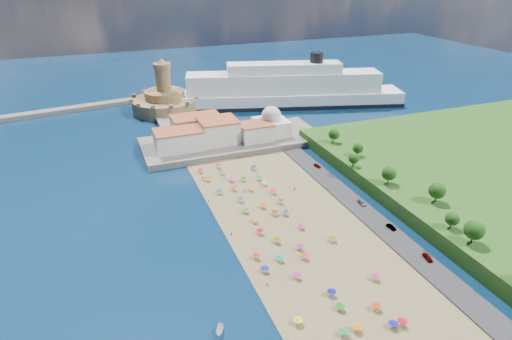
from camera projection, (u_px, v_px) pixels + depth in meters
name	position (u px, v px, depth m)	size (l,w,h in m)	color
ground	(271.00, 221.00, 151.83)	(700.00, 700.00, 0.00)	#071938
terrace	(233.00, 141.00, 215.69)	(90.00, 36.00, 3.00)	#59544C
jetty	(176.00, 125.00, 238.09)	(18.00, 70.00, 2.40)	#59544C
waterfront_buildings	(207.00, 132.00, 209.23)	(57.00, 29.00, 11.00)	silver
domed_building	(271.00, 123.00, 217.21)	(16.00, 16.00, 15.00)	silver
fortress	(165.00, 101.00, 260.88)	(40.00, 40.00, 32.40)	#A28251
cruise_ship	(284.00, 91.00, 269.92)	(152.17, 62.93, 33.17)	black
beach_parasols	(279.00, 229.00, 143.25)	(31.87, 117.95, 2.20)	gray
beachgoers	(254.00, 206.00, 159.10)	(35.93, 94.90, 1.89)	tan
parked_cars	(370.00, 209.00, 156.33)	(2.32, 74.67, 1.39)	gray
hillside_trees	(412.00, 186.00, 153.51)	(15.97, 110.41, 7.74)	#382314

